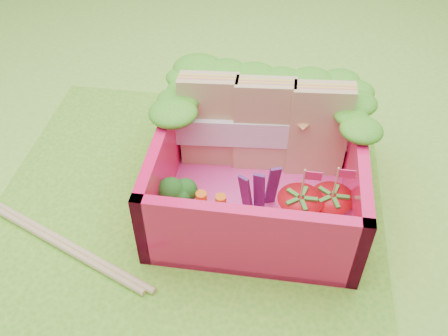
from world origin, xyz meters
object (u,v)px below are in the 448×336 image
at_px(strawberry_left, 298,214).
at_px(strawberry_right, 329,211).
at_px(bento_box, 258,169).
at_px(sandwich_stack, 264,126).
at_px(broccoli, 175,196).
at_px(chopsticks, 13,216).

distance_m(strawberry_left, strawberry_right, 0.20).
relative_size(bento_box, strawberry_right, 2.56).
bearing_deg(strawberry_right, bento_box, 153.79).
bearing_deg(sandwich_stack, broccoli, -130.45).
bearing_deg(strawberry_left, strawberry_right, 16.63).
distance_m(strawberry_left, chopsticks, 1.86).
bearing_deg(bento_box, strawberry_left, -46.06).
distance_m(bento_box, strawberry_left, 0.41).
bearing_deg(strawberry_left, chopsticks, -176.17).
bearing_deg(broccoli, strawberry_right, 3.17).
xyz_separation_m(bento_box, strawberry_right, (0.47, -0.23, -0.09)).
xyz_separation_m(bento_box, chopsticks, (-1.57, -0.41, -0.25)).
bearing_deg(bento_box, strawberry_right, -26.21).
distance_m(bento_box, broccoli, 0.57).
height_order(broccoli, chopsticks, broccoli).
bearing_deg(sandwich_stack, chopsticks, -155.64).
height_order(sandwich_stack, strawberry_right, sandwich_stack).
relative_size(broccoli, strawberry_left, 0.61).
bearing_deg(bento_box, chopsticks, -165.36).
relative_size(strawberry_left, strawberry_right, 1.02).
bearing_deg(strawberry_right, chopsticks, -174.93).
bearing_deg(sandwich_stack, strawberry_right, -49.07).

